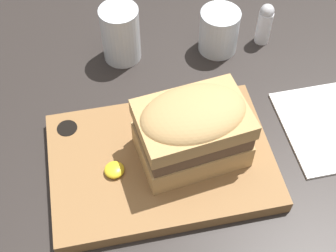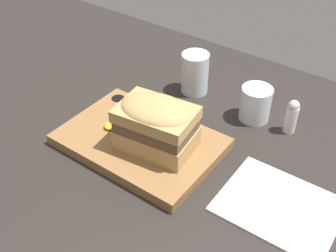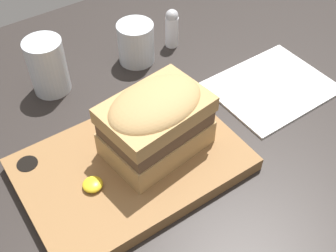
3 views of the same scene
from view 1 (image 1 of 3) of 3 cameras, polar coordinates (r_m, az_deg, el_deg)
name	(u,v)px [view 1 (image 1 of 3)]	position (r cm, az deg, el deg)	size (l,w,h in cm)	color
dining_table	(199,197)	(63.96, 3.78, -8.66)	(191.53, 102.10, 2.00)	#282321
serving_board	(161,161)	(64.30, -0.91, -4.29)	(30.05, 20.60, 2.21)	olive
sandwich	(192,129)	(59.45, 2.91, -0.33)	(14.93, 11.14, 10.04)	tan
mustard_dollop	(114,170)	(62.06, -6.57, -5.32)	(2.66, 2.66, 1.06)	gold
water_glass	(121,37)	(76.35, -5.76, 10.75)	(6.18, 6.18, 9.48)	silver
wine_glass	(219,33)	(78.38, 6.20, 11.23)	(6.45, 6.45, 7.38)	silver
salt_shaker	(265,23)	(80.48, 11.71, 12.18)	(2.43, 2.43, 7.51)	white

